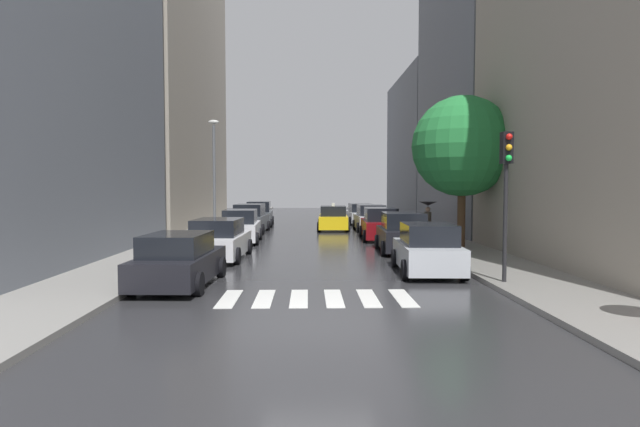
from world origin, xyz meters
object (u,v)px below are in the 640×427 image
parked_car_right_fourth (371,219)px  traffic_light_right_corner (506,173)px  parked_car_right_second (403,234)px  parked_car_right_third (380,225)px  parked_car_left_third (241,227)px  taxi_midroad (333,219)px  lamp_post_left (214,168)px  parked_car_right_nearest (428,250)px  parked_car_left_fifth (259,215)px  street_tree_right (462,146)px  parked_car_right_fifth (360,214)px  parked_car_left_second (219,240)px  pedestrian_foreground (428,213)px  parked_car_left_fourth (250,219)px  parked_car_left_nearest (179,261)px

parked_car_right_fourth → traffic_light_right_corner: traffic_light_right_corner is taller
parked_car_right_second → parked_car_right_third: bearing=4.3°
parked_car_left_third → taxi_midroad: 9.25m
traffic_light_right_corner → lamp_post_left: 18.62m
parked_car_left_third → parked_car_right_nearest: parked_car_left_third is taller
taxi_midroad → parked_car_right_fourth: bearing=-103.7°
parked_car_left_third → parked_car_left_fifth: parked_car_left_fifth is taller
parked_car_right_nearest → traffic_light_right_corner: size_ratio=0.95×
street_tree_right → traffic_light_right_corner: size_ratio=1.59×
parked_car_right_fifth → street_tree_right: bearing=-172.5°
parked_car_left_second → parked_car_right_fourth: bearing=-28.3°
parked_car_right_second → lamp_post_left: lamp_post_left is taller
taxi_midroad → traffic_light_right_corner: (4.01, -19.83, 2.52)m
parked_car_right_nearest → parked_car_right_third: parked_car_right_third is taller
pedestrian_foreground → parked_car_left_fourth: bearing=126.5°
parked_car_right_fourth → taxi_midroad: size_ratio=0.95×
taxi_midroad → parked_car_left_nearest: bearing=166.6°
parked_car_left_fourth → lamp_post_left: lamp_post_left is taller
parked_car_left_second → parked_car_right_second: bearing=-73.5°
parked_car_right_nearest → pedestrian_foreground: 9.63m
parked_car_left_third → parked_car_left_nearest: bearing=177.1°
parked_car_left_nearest → lamp_post_left: (-1.57, 14.64, 3.20)m
parked_car_left_fifth → street_tree_right: bearing=-146.2°
traffic_light_right_corner → parked_car_right_second: bearing=100.6°
lamp_post_left → street_tree_right: bearing=-27.3°
parked_car_right_fifth → lamp_post_left: size_ratio=0.71×
parked_car_right_fifth → pedestrian_foreground: 14.00m
parked_car_right_fifth → parked_car_right_second: bearing=178.1°
parked_car_left_third → parked_car_left_fifth: 11.28m
parked_car_right_second → street_tree_right: 4.82m
parked_car_left_nearest → parked_car_right_second: 11.02m
parked_car_left_second → parked_car_left_fifth: bearing=2.0°
parked_car_left_fifth → lamp_post_left: bearing=166.6°
parked_car_right_third → traffic_light_right_corner: bearing=-170.5°
parked_car_left_nearest → lamp_post_left: 15.07m
parked_car_left_fourth → parked_car_left_third: bearing=-175.7°
parked_car_left_fifth → parked_car_right_fourth: bearing=-121.0°
parked_car_right_third → parked_car_left_fourth: bearing=61.5°
parked_car_left_nearest → parked_car_right_fifth: 26.38m
parked_car_right_third → parked_car_right_fourth: (0.14, 5.55, -0.02)m
parked_car_right_fourth → parked_car_left_third: bearing=132.5°
parked_car_left_fifth → parked_car_right_fourth: (7.66, -4.29, -0.04)m
street_tree_right → parked_car_right_third: bearing=121.5°
parked_car_right_fifth → parked_car_right_third: bearing=177.3°
parked_car_left_third → traffic_light_right_corner: 15.42m
parked_car_right_fifth → taxi_midroad: (-2.38, -5.73, 0.02)m
parked_car_left_nearest → parked_car_right_nearest: size_ratio=1.09×
parked_car_right_fifth → parked_car_right_nearest: bearing=177.6°
parked_car_left_second → parked_car_left_third: bearing=1.2°
parked_car_right_second → parked_car_right_fifth: (-0.13, 17.54, -0.07)m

